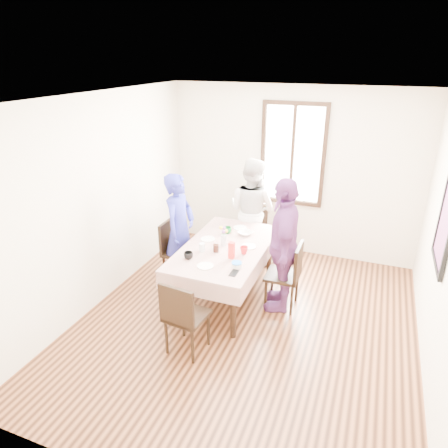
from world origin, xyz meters
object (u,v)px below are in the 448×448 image
Objects in this scene: dining_table at (225,272)px; chair_left at (179,252)px; chair_right at (282,275)px; chair_near at (187,315)px; person_right at (283,245)px; chair_far at (252,233)px; person_left at (180,230)px; person_far at (252,211)px.

dining_table is 0.80m from chair_left.
chair_right is at bearing 3.96° from dining_table.
chair_near is at bearing -90.00° from dining_table.
chair_left is 1.59m from person_right.
chair_far is (-0.78, 1.13, 0.00)m from chair_right.
chair_right is at bearing 78.15° from person_right.
person_right is (1.51, -0.11, 0.07)m from person_left.
person_far is (0.75, 1.00, 0.02)m from person_left.
chair_right is 1.46m from chair_near.
person_right reaches higher than person_left.
chair_left is 0.54× the size of person_far.
person_right is at bearing 119.97° from chair_far.
person_far reaches higher than chair_far.
chair_left is at bearing 168.27° from dining_table.
chair_right is at bearing 64.58° from chair_near.
chair_far is 0.38m from person_far.
dining_table is 1.89× the size of chair_left.
chair_right is at bearing 120.69° from chair_far.
chair_left is at bearing 48.90° from chair_far.
dining_table is at bearing 77.89° from chair_left.
chair_near is (0.00, -2.36, 0.00)m from chair_far.
chair_far is 1.00× the size of chair_near.
chair_right is 0.54× the size of person_far.
person_right reaches higher than chair_near.
chair_right and chair_far have the same top height.
chair_far is at bearing -34.17° from person_left.
chair_far is 2.36m from chair_near.
chair_far is 0.51× the size of person_right.
chair_far is at bearing 90.00° from dining_table.
person_left is (-0.75, 0.16, 0.44)m from dining_table.
dining_table is at bearing 86.16° from chair_far.
chair_left is 1.32m from person_far.
person_right is at bearing -91.72° from person_left.
chair_far is 1.42m from person_right.
person_far is at bearing -157.53° from person_right.
person_right reaches higher than chair_right.
person_far is (0.00, -0.02, 0.38)m from chair_far.
chair_far is (0.78, 1.02, 0.00)m from chair_left.
person_left is at bearing 89.62° from chair_left.
person_left is 1.25m from person_far.
person_left is at bearing -105.92° from person_right.
chair_near is at bearing 86.16° from chair_far.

